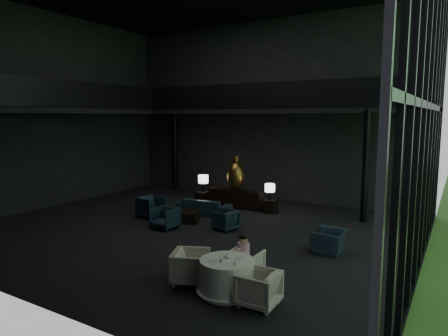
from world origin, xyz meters
The scene contains 34 objects.
floor centered at (0.00, 0.00, 0.00)m, with size 14.00×12.00×0.02m, color black.
wall_back centered at (0.00, 6.00, 4.00)m, with size 14.00×0.04×8.00m, color black.
wall_front centered at (0.00, -6.00, 4.00)m, with size 14.00×0.04×8.00m, color black.
wall_left centered at (-7.00, 0.00, 4.00)m, with size 0.04×12.00×8.00m, color black.
curtain_wall centered at (6.95, 0.00, 4.00)m, with size 0.20×12.00×8.00m, color black, non-canonical shape.
mezzanine_left centered at (-6.00, 0.00, 4.00)m, with size 2.00×12.00×0.25m, color black.
mezzanine_back centered at (1.00, 5.00, 4.00)m, with size 12.00×2.00×0.25m, color black.
railing_left centered at (-5.00, 0.00, 4.60)m, with size 0.06×12.00×1.00m, color black.
railing_back centered at (1.00, 4.00, 4.60)m, with size 12.00×0.06×1.00m, color black.
column_nw centered at (-5.00, 5.70, 2.00)m, with size 0.24×0.24×4.00m, color black.
column_ne centered at (4.80, 4.00, 2.00)m, with size 0.24×0.24×4.00m, color black.
console centered at (-0.23, 3.64, 0.38)m, with size 2.37×0.54×0.75m, color black.
bronze_urn centered at (-0.23, 3.61, 1.35)m, with size 0.76×0.76×1.41m.
side_table_left centered at (-1.83, 3.47, 0.26)m, with size 0.48×0.48×0.53m, color black.
table_lamp_left centered at (-1.83, 3.59, 1.04)m, with size 0.43×0.43×0.72m.
side_table_right centered at (1.37, 3.53, 0.26)m, with size 0.47×0.47×0.51m, color black.
table_lamp_right centered at (1.37, 3.46, 0.98)m, with size 0.39×0.39×0.65m.
sofa centered at (-0.75, 2.01, 0.41)m, with size 2.10×0.61×0.82m, color black.
lounge_armchair_west centered at (-2.20, 0.62, 0.48)m, with size 0.94×0.88×0.97m, color #162834.
lounge_armchair_east centered at (1.05, 0.61, 0.34)m, with size 0.66×0.61×0.67m, color #122230.
lounge_armchair_south centered at (-0.76, -0.34, 0.41)m, with size 0.80×0.75×0.82m, color black.
window_armchair centered at (4.68, 0.18, 0.37)m, with size 0.85×0.55×0.74m, color black.
coffee_table centered at (-0.68, 0.78, 0.19)m, with size 0.84×0.84×0.37m, color black.
dining_table centered at (3.56, -3.56, 0.33)m, with size 1.32×1.32×0.75m.
dining_chair_north centered at (3.50, -2.60, 0.35)m, with size 0.68×0.63×0.70m, color beige.
dining_chair_east centered at (4.38, -3.71, 0.39)m, with size 0.77×0.72×0.79m, color beige.
dining_chair_west centered at (2.57, -3.49, 0.43)m, with size 0.84×0.79×0.87m, color beige.
child centered at (3.49, -2.69, 0.76)m, with size 0.29×0.29×0.62m.
plate_a centered at (3.36, -3.79, 0.76)m, with size 0.22×0.22×0.01m, color white.
plate_b centered at (3.77, -3.39, 0.76)m, with size 0.21×0.21×0.01m, color white.
saucer centered at (3.84, -3.66, 0.76)m, with size 0.14×0.14×0.01m, color white.
coffee_cup centered at (3.85, -3.70, 0.79)m, with size 0.08×0.08×0.06m, color white.
cereal_bowl centered at (3.52, -3.46, 0.79)m, with size 0.15×0.15×0.08m, color white.
cream_pot centered at (3.53, -3.77, 0.78)m, with size 0.05×0.05×0.06m, color #99999E.
Camera 1 is at (7.68, -10.56, 3.76)m, focal length 32.00 mm.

